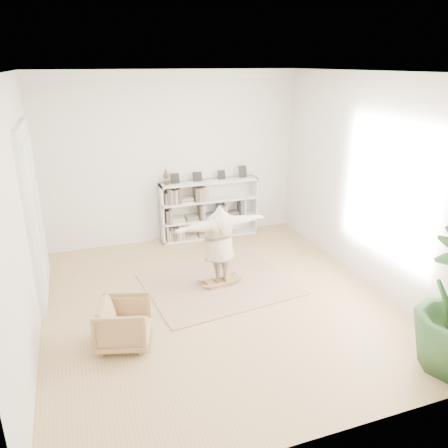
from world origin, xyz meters
The scene contains 8 objects.
floor centered at (0.00, 0.00, 0.00)m, with size 6.00×6.00×0.00m, color #A27D54.
room_shell centered at (0.00, 2.94, 3.51)m, with size 6.00×6.00×6.00m.
doors centered at (-2.70, 1.30, 1.40)m, with size 0.09×1.78×2.92m.
bookshelf centered at (0.74, 2.82, 0.64)m, with size 2.20×0.35×1.64m.
armchair centered at (-1.60, -0.65, 0.33)m, with size 0.70×0.72×0.66m, color tan.
rug centered at (0.21, 0.55, 0.01)m, with size 2.50×2.00×0.02m, color tan.
rocker_board centered at (0.21, 0.55, 0.07)m, with size 0.54×0.36×0.11m.
person centered at (0.21, 0.55, 0.83)m, with size 1.72×0.47×1.40m, color #C1A990.
Camera 1 is at (-2.01, -6.00, 3.73)m, focal length 35.00 mm.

